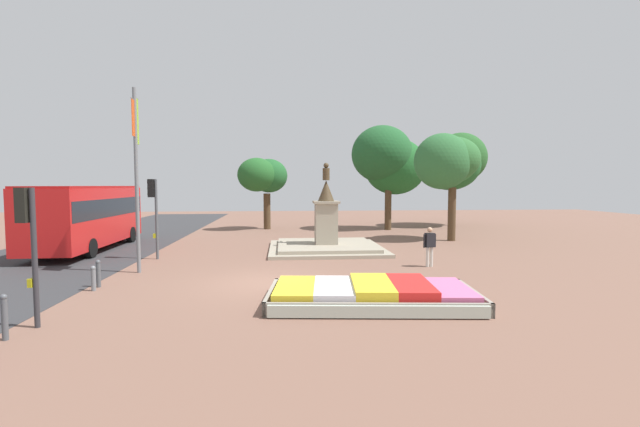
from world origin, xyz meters
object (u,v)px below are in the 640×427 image
object	(u,v)px
flower_planter	(372,294)
traffic_light_mid_block	(154,204)
statue_monument	(326,238)
banner_pole	(136,171)
city_bus	(87,213)
traffic_light_near_crossing	(29,231)
pedestrian_near_planter	(430,244)
kerb_bollard_mid_a	(4,316)
kerb_bollard_mid_b	(93,278)
kerb_bollard_north	(98,273)

from	to	relation	value
flower_planter	traffic_light_mid_block	size ratio (longest dim) A/B	1.69
statue_monument	banner_pole	xyz separation A→B (m)	(-7.61, -5.01, 3.19)
traffic_light_mid_block	city_bus	bearing A→B (deg)	144.20
traffic_light_near_crossing	flower_planter	bearing A→B (deg)	8.97
statue_monument	pedestrian_near_planter	size ratio (longest dim) A/B	3.54
city_bus	kerb_bollard_mid_a	distance (m)	13.68
traffic_light_near_crossing	banner_pole	distance (m)	6.46
traffic_light_mid_block	kerb_bollard_mid_b	world-z (taller)	traffic_light_mid_block
traffic_light_near_crossing	kerb_bollard_north	world-z (taller)	traffic_light_near_crossing
pedestrian_near_planter	kerb_bollard_mid_b	distance (m)	12.17
banner_pole	kerb_bollard_north	size ratio (longest dim) A/B	7.70
kerb_bollard_mid_b	pedestrian_near_planter	bearing A→B (deg)	13.92
flower_planter	traffic_light_mid_block	distance (m)	11.59
traffic_light_mid_block	kerb_bollard_north	xyz separation A→B (m)	(-0.25, -5.27, -1.99)
flower_planter	traffic_light_near_crossing	distance (m)	8.61
traffic_light_near_crossing	traffic_light_mid_block	distance (m)	9.23
flower_planter	kerb_bollard_mid_b	size ratio (longest dim) A/B	7.63
banner_pole	kerb_bollard_mid_b	xyz separation A→B (m)	(-0.48, -2.78, -3.39)
city_bus	pedestrian_near_planter	bearing A→B (deg)	-20.29
flower_planter	statue_monument	bearing A→B (deg)	91.64
statue_monument	traffic_light_near_crossing	xyz separation A→B (m)	(-7.98, -11.26, 1.63)
traffic_light_mid_block	kerb_bollard_mid_a	size ratio (longest dim) A/B	3.58
banner_pole	kerb_bollard_mid_a	distance (m)	7.80
flower_planter	banner_pole	xyz separation A→B (m)	(-7.90, 4.95, 3.56)
pedestrian_near_planter	kerb_bollard_north	bearing A→B (deg)	-168.33
traffic_light_near_crossing	traffic_light_mid_block	bearing A→B (deg)	89.40
city_bus	traffic_light_mid_block	bearing A→B (deg)	-35.80
statue_monument	pedestrian_near_planter	bearing A→B (deg)	-52.65
kerb_bollard_mid_a	traffic_light_near_crossing	bearing A→B (deg)	82.49
flower_planter	traffic_light_near_crossing	bearing A→B (deg)	-171.03
flower_planter	kerb_bollard_mid_a	bearing A→B (deg)	-165.86
pedestrian_near_planter	kerb_bollard_mid_b	size ratio (longest dim) A/B	2.04
kerb_bollard_mid_b	kerb_bollard_north	world-z (taller)	kerb_bollard_north
kerb_bollard_mid_a	banner_pole	bearing A→B (deg)	86.14
city_bus	kerb_bollard_north	bearing A→B (deg)	-64.72
pedestrian_near_planter	kerb_bollard_mid_a	distance (m)	13.83
traffic_light_mid_block	city_bus	world-z (taller)	traffic_light_mid_block
statue_monument	kerb_bollard_north	size ratio (longest dim) A/B	6.39
pedestrian_near_planter	kerb_bollard_north	distance (m)	12.11
pedestrian_near_planter	banner_pole	bearing A→B (deg)	-179.25
traffic_light_near_crossing	city_bus	xyz separation A→B (m)	(-4.06, 12.22, -0.37)
kerb_bollard_mid_a	kerb_bollard_mid_b	world-z (taller)	kerb_bollard_mid_a
city_bus	flower_planter	bearing A→B (deg)	-41.52
kerb_bollard_mid_a	kerb_bollard_mid_b	size ratio (longest dim) A/B	1.26
pedestrian_near_planter	kerb_bollard_mid_a	bearing A→B (deg)	-148.59
pedestrian_near_planter	kerb_bollard_mid_b	xyz separation A→B (m)	(-11.80, -2.93, -0.51)
flower_planter	statue_monument	world-z (taller)	statue_monument
statue_monument	kerb_bollard_mid_a	distance (m)	14.53
kerb_bollard_mid_b	flower_planter	bearing A→B (deg)	-14.52
banner_pole	kerb_bollard_mid_b	bearing A→B (deg)	-99.79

